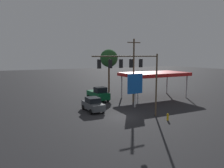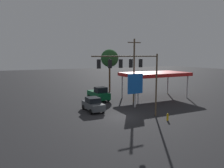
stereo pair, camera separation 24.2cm
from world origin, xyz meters
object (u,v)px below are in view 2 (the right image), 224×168
(traffic_signal_assembly, at_px, (132,69))
(sedan_waiting, at_px, (93,104))
(street_tree, at_px, (110,58))
(utility_pole, at_px, (134,69))
(price_sign, at_px, (135,85))
(pickup_parked, at_px, (99,94))
(fire_hydrant, at_px, (168,117))

(traffic_signal_assembly, height_order, sedan_waiting, traffic_signal_assembly)
(street_tree, bearing_deg, utility_pole, 85.10)
(utility_pole, relative_size, price_sign, 2.06)
(utility_pole, bearing_deg, price_sign, 61.51)
(street_tree, bearing_deg, pickup_parked, 52.85)
(sedan_waiting, bearing_deg, street_tree, 145.24)
(sedan_waiting, bearing_deg, fire_hydrant, 36.85)
(pickup_parked, xyz_separation_m, street_tree, (-5.59, -7.37, 5.96))
(sedan_waiting, height_order, pickup_parked, pickup_parked)
(utility_pole, xyz_separation_m, street_tree, (-0.96, -11.22, 1.61))
(utility_pole, relative_size, sedan_waiting, 2.34)
(price_sign, bearing_deg, utility_pole, -118.49)
(fire_hydrant, bearing_deg, utility_pole, -99.71)
(utility_pole, xyz_separation_m, price_sign, (1.68, 3.09, -2.05))
(utility_pole, distance_m, pickup_parked, 7.43)
(traffic_signal_assembly, distance_m, sedan_waiting, 8.30)
(price_sign, bearing_deg, traffic_signal_assembly, 54.09)
(utility_pole, height_order, price_sign, utility_pole)
(traffic_signal_assembly, bearing_deg, price_sign, -125.91)
(pickup_parked, bearing_deg, traffic_signal_assembly, -7.95)
(traffic_signal_assembly, distance_m, utility_pole, 10.03)
(traffic_signal_assembly, relative_size, sedan_waiting, 1.97)
(utility_pole, bearing_deg, pickup_parked, -39.78)
(traffic_signal_assembly, xyz_separation_m, street_tree, (-6.45, -19.58, 0.94))
(price_sign, bearing_deg, pickup_parked, -66.97)
(sedan_waiting, relative_size, street_tree, 0.49)
(traffic_signal_assembly, bearing_deg, pickup_parked, -94.07)
(pickup_parked, bearing_deg, street_tree, 138.98)
(price_sign, xyz_separation_m, sedan_waiting, (6.47, -0.65, -2.46))
(traffic_signal_assembly, xyz_separation_m, sedan_waiting, (2.65, -5.92, -5.18))
(price_sign, xyz_separation_m, pickup_parked, (2.95, -6.94, -2.30))
(price_sign, relative_size, fire_hydrant, 5.72)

